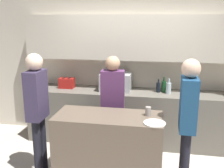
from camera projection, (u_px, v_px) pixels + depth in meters
back_wall at (133, 54)px, 4.59m from camera, size 6.40×0.40×2.70m
back_counter at (131, 117)px, 4.59m from camera, size 3.60×0.62×0.92m
kitchen_island at (109, 149)px, 3.45m from camera, size 1.38×0.60×0.93m
microwave at (116, 82)px, 4.51m from camera, size 0.52×0.39×0.30m
toaster at (67, 83)px, 4.68m from camera, size 0.26×0.16×0.18m
bottle_0 at (158, 87)px, 4.41m from camera, size 0.07×0.07×0.23m
bottle_1 at (164, 86)px, 4.42m from camera, size 0.08×0.08×0.26m
bottle_2 at (169, 88)px, 4.32m from camera, size 0.09×0.09×0.25m
plate_on_island at (155, 123)px, 3.06m from camera, size 0.26×0.26×0.01m
cup_0 at (148, 111)px, 3.30m from camera, size 0.07×0.07×0.12m
person_left at (37, 105)px, 3.48m from camera, size 0.22×0.34×1.71m
person_center at (188, 115)px, 3.13m from camera, size 0.22×0.34×1.69m
person_right at (113, 100)px, 3.87m from camera, size 0.35×0.22×1.62m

